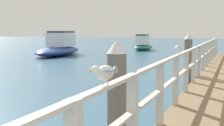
% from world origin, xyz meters
% --- Properties ---
extents(pier_railing, '(0.12, 23.11, 1.10)m').
position_xyz_m(pier_railing, '(-1.03, 12.29, 1.06)').
color(pier_railing, beige).
rests_on(pier_railing, pier_deck).
extents(dock_piling_near, '(0.29, 0.29, 1.90)m').
position_xyz_m(dock_piling_near, '(-1.41, 4.56, 0.96)').
color(dock_piling_near, '#6B6056').
rests_on(dock_piling_near, ground_plane).
extents(dock_piling_far, '(0.29, 0.29, 1.90)m').
position_xyz_m(dock_piling_far, '(-1.41, 12.25, 0.96)').
color(dock_piling_far, '#6B6056').
rests_on(dock_piling_far, ground_plane).
extents(seagull_foreground, '(0.21, 0.48, 0.21)m').
position_xyz_m(seagull_foreground, '(-1.03, 3.13, 1.62)').
color(seagull_foreground, white).
rests_on(seagull_foreground, pier_railing).
extents(seagull_background, '(0.22, 0.47, 0.21)m').
position_xyz_m(seagull_background, '(-1.03, 7.55, 1.62)').
color(seagull_background, white).
rests_on(seagull_background, pier_railing).
extents(boat_0, '(3.44, 7.27, 1.93)m').
position_xyz_m(boat_0, '(-13.02, 23.58, 0.64)').
color(boat_0, navy).
rests_on(boat_0, ground_plane).
extents(boat_2, '(1.51, 4.49, 1.59)m').
position_xyz_m(boat_2, '(-8.47, 32.37, 0.53)').
color(boat_2, '#197266').
rests_on(boat_2, ground_plane).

